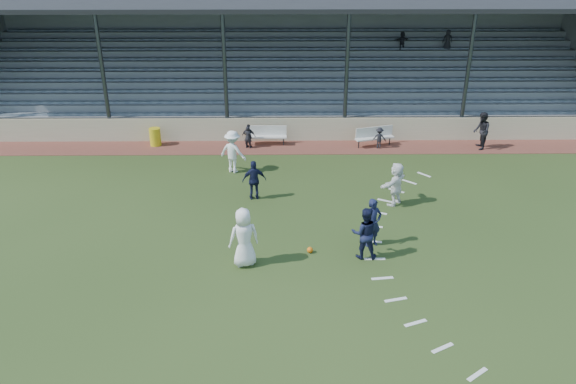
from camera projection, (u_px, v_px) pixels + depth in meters
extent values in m
plane|color=#293C18|center=(289.00, 260.00, 18.57)|extent=(90.00, 90.00, 0.00)
cube|color=brown|center=(286.00, 147.00, 28.06)|extent=(34.00, 2.00, 0.02)
cube|color=#C4B997|center=(286.00, 129.00, 28.76)|extent=(34.00, 0.18, 1.20)
cube|color=silver|center=(267.00, 137.00, 28.17)|extent=(2.01, 0.44, 0.06)
cube|color=silver|center=(267.00, 131.00, 28.27)|extent=(2.00, 0.10, 0.54)
cylinder|color=#32353A|center=(250.00, 141.00, 28.28)|extent=(0.06, 0.06, 0.40)
cylinder|color=#32353A|center=(284.00, 141.00, 28.27)|extent=(0.06, 0.06, 0.40)
cube|color=silver|center=(375.00, 138.00, 28.01)|extent=(2.03, 0.96, 0.06)
cube|color=silver|center=(374.00, 132.00, 28.10)|extent=(1.93, 0.64, 0.54)
cylinder|color=#32353A|center=(359.00, 144.00, 27.87)|extent=(0.06, 0.06, 0.40)
cylinder|color=#32353A|center=(390.00, 141.00, 28.33)|extent=(0.06, 0.06, 0.40)
cylinder|color=gold|center=(155.00, 137.00, 28.14)|extent=(0.56, 0.56, 0.89)
sphere|color=orange|center=(310.00, 250.00, 18.93)|extent=(0.20, 0.20, 0.20)
imported|color=white|center=(244.00, 237.00, 17.89)|extent=(1.13, 0.91, 2.00)
imported|color=#141938|center=(373.00, 223.00, 19.07)|extent=(0.74, 0.62, 1.73)
imported|color=#141938|center=(365.00, 233.00, 18.35)|extent=(0.91, 0.72, 1.81)
imported|color=white|center=(233.00, 152.00, 24.87)|extent=(1.43, 1.19, 1.93)
imported|color=#141938|center=(254.00, 180.00, 22.42)|extent=(1.01, 0.54, 1.63)
imported|color=white|center=(396.00, 184.00, 21.97)|extent=(1.44, 1.56, 1.74)
imported|color=black|center=(481.00, 131.00, 27.49)|extent=(0.79, 0.97, 1.84)
imported|color=black|center=(248.00, 137.00, 27.74)|extent=(0.47, 0.38, 1.12)
imported|color=black|center=(249.00, 136.00, 27.79)|extent=(0.75, 0.47, 1.20)
imported|color=black|center=(379.00, 138.00, 27.74)|extent=(0.73, 0.49, 1.06)
cube|color=gray|center=(286.00, 126.00, 29.26)|extent=(34.00, 0.80, 1.20)
cube|color=slate|center=(286.00, 113.00, 29.07)|extent=(33.00, 0.28, 0.10)
cube|color=gray|center=(286.00, 118.00, 29.90)|extent=(34.00, 0.80, 1.60)
cube|color=slate|center=(286.00, 102.00, 29.63)|extent=(33.00, 0.28, 0.10)
cube|color=gray|center=(286.00, 110.00, 30.54)|extent=(34.00, 0.80, 2.00)
cube|color=slate|center=(286.00, 90.00, 30.18)|extent=(33.00, 0.28, 0.10)
cube|color=gray|center=(286.00, 102.00, 31.18)|extent=(34.00, 0.80, 2.40)
cube|color=slate|center=(286.00, 79.00, 30.74)|extent=(33.00, 0.28, 0.10)
cube|color=gray|center=(285.00, 95.00, 31.82)|extent=(34.00, 0.80, 2.80)
cube|color=slate|center=(285.00, 69.00, 31.29)|extent=(33.00, 0.28, 0.10)
cube|color=gray|center=(285.00, 87.00, 32.45)|extent=(34.00, 0.80, 3.20)
cube|color=slate|center=(285.00, 58.00, 31.84)|extent=(33.00, 0.28, 0.10)
cube|color=gray|center=(285.00, 81.00, 33.09)|extent=(34.00, 0.80, 3.60)
cube|color=slate|center=(285.00, 49.00, 32.40)|extent=(33.00, 0.28, 0.10)
cube|color=gray|center=(285.00, 74.00, 33.73)|extent=(34.00, 0.80, 4.00)
cube|color=slate|center=(285.00, 39.00, 32.95)|extent=(33.00, 0.28, 0.10)
cube|color=gray|center=(285.00, 68.00, 34.37)|extent=(34.00, 0.80, 4.40)
cube|color=slate|center=(285.00, 30.00, 33.50)|extent=(33.00, 0.28, 0.10)
cube|color=gray|center=(285.00, 49.00, 34.49)|extent=(34.00, 0.40, 6.40)
cube|color=black|center=(285.00, 0.00, 29.56)|extent=(34.60, 9.00, 0.22)
cylinder|color=#32353A|center=(104.00, 78.00, 27.64)|extent=(0.20, 0.20, 6.50)
cylinder|color=#32353A|center=(225.00, 78.00, 27.70)|extent=(0.20, 0.20, 6.50)
cylinder|color=#32353A|center=(346.00, 78.00, 27.76)|extent=(0.20, 0.20, 6.50)
cylinder|color=#32353A|center=(467.00, 77.00, 27.82)|extent=(0.20, 0.20, 6.50)
cylinder|color=#32353A|center=(286.00, 117.00, 28.49)|extent=(34.00, 0.05, 0.05)
imported|color=black|center=(448.00, 39.00, 32.22)|extent=(0.59, 0.42, 1.12)
imported|color=black|center=(402.00, 41.00, 32.22)|extent=(0.97, 0.60, 1.00)
cube|color=silver|center=(424.00, 175.00, 24.97)|extent=(0.54, 0.61, 0.01)
cube|color=silver|center=(409.00, 182.00, 24.25)|extent=(0.59, 0.56, 0.01)
cube|color=silver|center=(396.00, 191.00, 23.44)|extent=(0.64, 0.51, 0.01)
cube|color=silver|center=(386.00, 201.00, 22.56)|extent=(0.67, 0.44, 0.01)
cube|color=silver|center=(378.00, 213.00, 21.62)|extent=(0.70, 0.37, 0.01)
cube|color=silver|center=(373.00, 226.00, 20.64)|extent=(0.71, 0.29, 0.01)
cube|color=silver|center=(372.00, 242.00, 19.62)|extent=(0.71, 0.21, 0.01)
cube|color=silver|center=(375.00, 259.00, 18.59)|extent=(0.70, 0.12, 0.01)
cube|color=silver|center=(382.00, 278.00, 17.56)|extent=(0.71, 0.21, 0.01)
cube|color=silver|center=(396.00, 300.00, 16.55)|extent=(0.71, 0.29, 0.01)
cube|color=silver|center=(416.00, 323.00, 15.57)|extent=(0.70, 0.37, 0.01)
cube|color=silver|center=(443.00, 348.00, 14.64)|extent=(0.67, 0.44, 0.01)
cube|color=silver|center=(477.00, 374.00, 13.78)|extent=(0.64, 0.51, 0.01)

